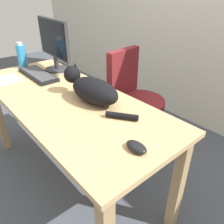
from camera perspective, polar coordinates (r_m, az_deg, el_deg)
The scene contains 8 objects.
ground_plane at distance 1.94m, azimuth -9.81°, elevation -16.31°, with size 8.00×8.00×0.00m, color #474C56.
desk at distance 1.55m, azimuth -11.82°, elevation 0.50°, with size 1.65×0.67×0.75m.
office_chair at distance 2.01m, azimuth 5.61°, elevation 0.35°, with size 0.48×0.48×0.93m.
monitor at distance 1.95m, azimuth -14.67°, elevation 16.68°, with size 0.48×0.20×0.41m.
keyboard at distance 1.90m, azimuth -18.41°, elevation 9.11°, with size 0.44×0.15×0.03m.
cat at distance 1.38m, azimuth -5.19°, elevation 5.92°, with size 0.61×0.22×0.20m.
computer_mouse at distance 1.00m, azimuth 6.25°, elevation -8.86°, with size 0.11×0.06×0.04m, color black.
water_bottle at distance 2.14m, azimuth -22.07°, elevation 13.13°, with size 0.08×0.08×0.22m.
Camera 1 is at (1.21, -0.62, 1.39)m, focal length 35.74 mm.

